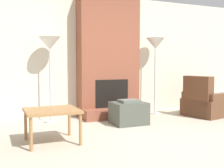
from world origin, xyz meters
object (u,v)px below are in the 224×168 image
ottoman (129,113)px  floor_lamp_right (155,47)px  side_table (52,113)px  floor_lamp_left (50,47)px  armchair (207,104)px

ottoman → floor_lamp_right: (1.05, 0.78, 1.29)m
side_table → floor_lamp_left: floor_lamp_left is taller
floor_lamp_right → armchair: bearing=-37.3°
armchair → floor_lamp_left: 3.53m
ottoman → floor_lamp_left: bearing=149.0°
floor_lamp_right → ottoman: bearing=-143.5°
ottoman → floor_lamp_left: (-1.30, 0.78, 1.23)m
ottoman → side_table: (-1.56, -0.67, 0.21)m
armchair → floor_lamp_left: (-3.25, 0.69, 1.19)m
floor_lamp_left → ottoman: bearing=-31.0°
floor_lamp_left → floor_lamp_right: size_ratio=0.96×
armchair → side_table: (-3.52, -0.77, 0.17)m
armchair → side_table: bearing=89.8°
side_table → ottoman: bearing=23.3°
ottoman → floor_lamp_right: bearing=36.5°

